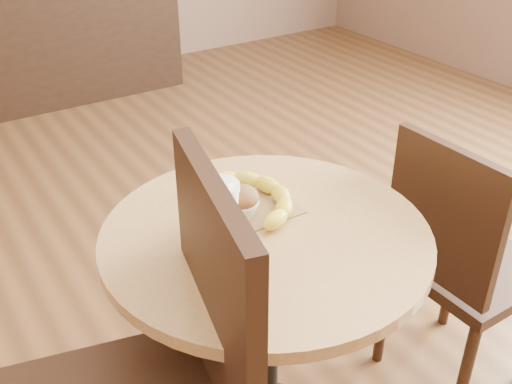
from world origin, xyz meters
TOP-DOWN VIEW (x-y plane):
  - cafe_table at (-0.04, 0.12)m, footprint 0.74×0.74m
  - chair_right at (0.57, 0.03)m, footprint 0.38×0.38m
  - kraft_bag at (-0.04, 0.21)m, footprint 0.24×0.18m
  - coffee_cup at (-0.15, 0.13)m, footprint 0.09×0.09m
  - muffin at (-0.06, 0.20)m, footprint 0.08×0.08m
  - banana at (0.01, 0.22)m, footprint 0.17×0.30m

SIDE VIEW (x-z plane):
  - chair_right at x=0.57m, z-range 0.04..0.90m
  - cafe_table at x=-0.04m, z-range 0.17..0.92m
  - kraft_bag at x=-0.04m, z-range 0.75..0.75m
  - banana at x=0.01m, z-range 0.75..0.79m
  - muffin at x=-0.06m, z-range 0.75..0.83m
  - coffee_cup at x=-0.15m, z-range 0.74..0.89m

